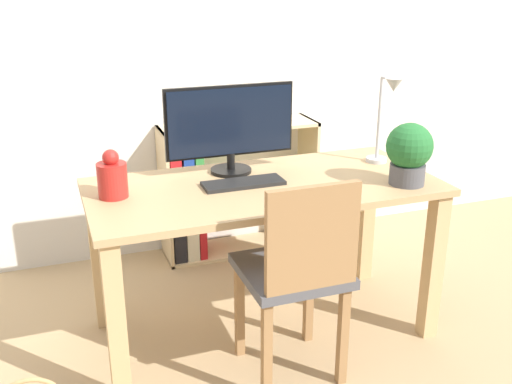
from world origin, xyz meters
The scene contains 10 objects.
ground_plane centered at (0.00, 0.00, 0.00)m, with size 10.00×10.00×0.00m, color tan.
wall_back centered at (0.00, 1.04, 1.30)m, with size 8.00×0.05×2.60m.
desk centered at (0.00, 0.00, 0.60)m, with size 1.50×0.70×0.72m.
monitor centered at (-0.08, 0.20, 0.94)m, with size 0.59×0.19×0.39m.
keyboard centered at (-0.09, 0.02, 0.73)m, with size 0.35×0.13×0.02m.
vase centered at (-0.63, 0.06, 0.80)m, with size 0.12×0.12×0.20m.
desk_lamp centered at (0.62, 0.06, 0.97)m, with size 0.10×0.19×0.41m.
potted_plant centered at (0.57, -0.21, 0.86)m, with size 0.20×0.20×0.27m.
chair centered at (0.00, -0.37, 0.49)m, with size 0.40×0.40×0.88m.
bookshelf centered at (0.01, 0.87, 0.36)m, with size 0.90×0.28×0.77m.
Camera 1 is at (-0.86, -2.26, 1.57)m, focal length 42.00 mm.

